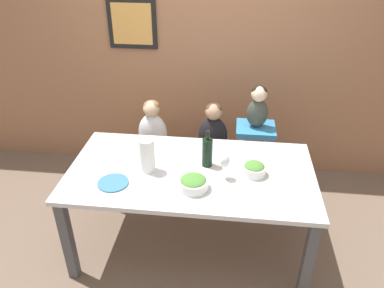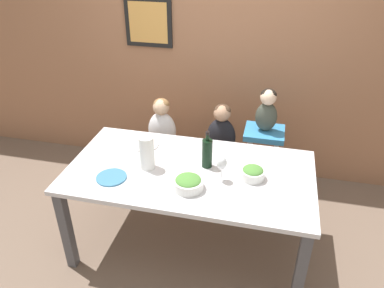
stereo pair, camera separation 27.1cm
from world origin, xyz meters
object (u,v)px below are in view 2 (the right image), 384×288
object	(u,v)px
wine_bottle	(207,153)
salad_bowl_small	(253,173)
person_child_left	(162,125)
paper_towel_roll	(147,153)
chair_far_center	(220,161)
wine_glass_near	(222,163)
chair_far_left	(163,154)
dinner_plate_back_left	(145,145)
dinner_plate_front_left	(111,177)
person_baby_right	(267,109)
salad_bowl_large	(188,183)
chair_right_highchair	(263,148)
person_child_center	(221,132)

from	to	relation	value
wine_bottle	salad_bowl_small	size ratio (longest dim) A/B	1.71
person_child_left	paper_towel_roll	bearing A→B (deg)	-80.23
chair_far_center	wine_glass_near	bearing A→B (deg)	-80.88
chair_far_left	dinner_plate_back_left	size ratio (longest dim) A/B	2.06
wine_bottle	dinner_plate_front_left	world-z (taller)	wine_bottle
person_baby_right	dinner_plate_front_left	world-z (taller)	person_baby_right
salad_bowl_large	dinner_plate_front_left	world-z (taller)	salad_bowl_large
chair_far_left	chair_far_center	bearing A→B (deg)	0.00
chair_right_highchair	salad_bowl_large	world-z (taller)	salad_bowl_large
chair_right_highchair	paper_towel_roll	size ratio (longest dim) A/B	2.94
chair_far_left	salad_bowl_large	size ratio (longest dim) A/B	2.14
person_child_left	salad_bowl_large	bearing A→B (deg)	-62.96
chair_right_highchair	wine_glass_near	bearing A→B (deg)	-107.34
wine_glass_near	person_child_left	bearing A→B (deg)	130.49
paper_towel_roll	dinner_plate_front_left	world-z (taller)	paper_towel_roll
chair_far_center	paper_towel_roll	size ratio (longest dim) A/B	1.74
person_child_center	paper_towel_roll	bearing A→B (deg)	-118.85
person_baby_right	dinner_plate_back_left	distance (m)	1.07
person_baby_right	dinner_plate_back_left	world-z (taller)	person_baby_right
dinner_plate_front_left	dinner_plate_back_left	size ratio (longest dim) A/B	1.00
chair_far_center	paper_towel_roll	xyz separation A→B (m)	(-0.43, -0.77, 0.51)
wine_glass_near	dinner_plate_back_left	xyz separation A→B (m)	(-0.68, 0.33, -0.13)
salad_bowl_large	dinner_plate_front_left	bearing A→B (deg)	-179.04
paper_towel_roll	salad_bowl_small	world-z (taller)	paper_towel_roll
person_child_center	chair_far_left	bearing A→B (deg)	-179.92
wine_glass_near	dinner_plate_back_left	distance (m)	0.77
chair_far_center	person_child_left	distance (m)	0.64
chair_far_left	wine_glass_near	bearing A→B (deg)	-49.48
person_child_left	salad_bowl_small	bearing A→B (deg)	-39.13
person_baby_right	salad_bowl_small	bearing A→B (deg)	-93.04
paper_towel_roll	wine_glass_near	bearing A→B (deg)	-3.41
salad_bowl_large	dinner_plate_back_left	distance (m)	0.67
person_child_left	wine_glass_near	world-z (taller)	person_child_left
person_child_left	paper_towel_roll	size ratio (longest dim) A/B	1.97
person_child_center	person_baby_right	bearing A→B (deg)	0.06
salad_bowl_small	dinner_plate_back_left	world-z (taller)	salad_bowl_small
person_child_center	salad_bowl_large	world-z (taller)	person_child_center
wine_glass_near	salad_bowl_small	distance (m)	0.24
dinner_plate_back_left	person_child_left	bearing A→B (deg)	91.06
chair_far_left	person_baby_right	world-z (taller)	person_baby_right
wine_bottle	wine_glass_near	distance (m)	0.20
person_baby_right	paper_towel_roll	world-z (taller)	person_baby_right
person_baby_right	salad_bowl_small	xyz separation A→B (m)	(-0.04, -0.73, -0.16)
chair_far_center	wine_glass_near	world-z (taller)	wine_glass_near
chair_far_left	chair_far_center	world-z (taller)	same
chair_far_center	wine_glass_near	distance (m)	0.97
dinner_plate_back_left	salad_bowl_large	bearing A→B (deg)	-44.75
chair_far_center	salad_bowl_small	bearing A→B (deg)	-64.97
chair_far_left	chair_far_center	size ratio (longest dim) A/B	1.00
person_child_center	wine_bottle	distance (m)	0.68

